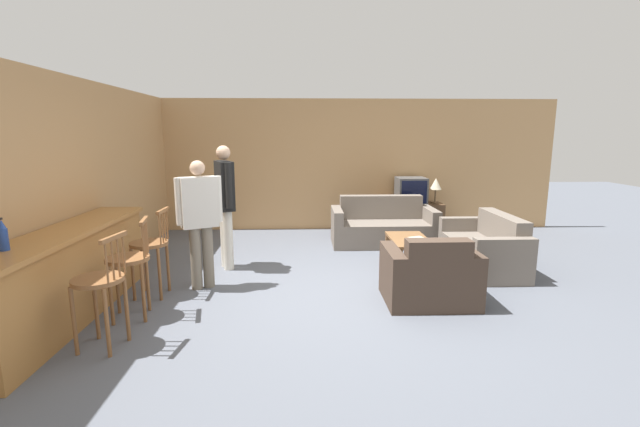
{
  "coord_description": "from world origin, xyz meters",
  "views": [
    {
      "loc": [
        -0.34,
        -4.9,
        1.92
      ],
      "look_at": [
        -0.13,
        0.83,
        0.85
      ],
      "focal_mm": 24.0,
      "sensor_mm": 36.0,
      "label": 1
    }
  ],
  "objects_px": {
    "person_by_counter": "(200,218)",
    "tv_unit": "(410,218)",
    "bar_chair_far": "(151,249)",
    "person_by_window": "(225,200)",
    "bar_chair_mid": "(130,265)",
    "bottle": "(3,236)",
    "table_lamp": "(436,185)",
    "bar_chair_near": "(100,287)",
    "couch_far": "(383,227)",
    "coffee_table": "(409,243)",
    "armchair_near": "(430,278)",
    "book_on_table": "(416,238)",
    "loveseat_right": "(485,249)",
    "tv": "(411,190)"
  },
  "relations": [
    {
      "from": "tv_unit",
      "to": "bottle",
      "type": "distance_m",
      "value": 6.61
    },
    {
      "from": "bar_chair_far",
      "to": "bar_chair_mid",
      "type": "bearing_deg",
      "value": -90.03
    },
    {
      "from": "person_by_counter",
      "to": "coffee_table",
      "type": "bearing_deg",
      "value": 15.03
    },
    {
      "from": "bar_chair_near",
      "to": "couch_far",
      "type": "relative_size",
      "value": 0.59
    },
    {
      "from": "person_by_counter",
      "to": "tv_unit",
      "type": "bearing_deg",
      "value": 41.81
    },
    {
      "from": "tv_unit",
      "to": "person_by_counter",
      "type": "relative_size",
      "value": 0.77
    },
    {
      "from": "bar_chair_far",
      "to": "table_lamp",
      "type": "distance_m",
      "value": 5.49
    },
    {
      "from": "person_by_window",
      "to": "book_on_table",
      "type": "bearing_deg",
      "value": -2.76
    },
    {
      "from": "couch_far",
      "to": "person_by_window",
      "type": "xyz_separation_m",
      "value": [
        -2.51,
        -1.3,
        0.7
      ]
    },
    {
      "from": "bar_chair_far",
      "to": "person_by_window",
      "type": "distance_m",
      "value": 1.34
    },
    {
      "from": "bottle",
      "to": "table_lamp",
      "type": "bearing_deg",
      "value": 42.49
    },
    {
      "from": "tv",
      "to": "book_on_table",
      "type": "xyz_separation_m",
      "value": [
        -0.49,
        -2.33,
        -0.39
      ]
    },
    {
      "from": "book_on_table",
      "to": "person_by_window",
      "type": "bearing_deg",
      "value": 177.24
    },
    {
      "from": "book_on_table",
      "to": "table_lamp",
      "type": "height_order",
      "value": "table_lamp"
    },
    {
      "from": "tv",
      "to": "bottle",
      "type": "xyz_separation_m",
      "value": [
        -4.61,
        -4.66,
        0.25
      ]
    },
    {
      "from": "table_lamp",
      "to": "person_by_counter",
      "type": "bearing_deg",
      "value": -141.99
    },
    {
      "from": "bar_chair_far",
      "to": "person_by_counter",
      "type": "bearing_deg",
      "value": 24.92
    },
    {
      "from": "bar_chair_near",
      "to": "loveseat_right",
      "type": "distance_m",
      "value": 4.92
    },
    {
      "from": "couch_far",
      "to": "loveseat_right",
      "type": "distance_m",
      "value": 1.91
    },
    {
      "from": "bar_chair_far",
      "to": "tv_unit",
      "type": "xyz_separation_m",
      "value": [
        3.91,
        3.27,
        -0.29
      ]
    },
    {
      "from": "tv",
      "to": "book_on_table",
      "type": "relative_size",
      "value": 2.39
    },
    {
      "from": "bar_chair_mid",
      "to": "couch_far",
      "type": "relative_size",
      "value": 0.59
    },
    {
      "from": "loveseat_right",
      "to": "person_by_window",
      "type": "height_order",
      "value": "person_by_window"
    },
    {
      "from": "bar_chair_far",
      "to": "armchair_near",
      "type": "bearing_deg",
      "value": -5.83
    },
    {
      "from": "armchair_near",
      "to": "coffee_table",
      "type": "bearing_deg",
      "value": 86.27
    },
    {
      "from": "bottle",
      "to": "book_on_table",
      "type": "height_order",
      "value": "bottle"
    },
    {
      "from": "bar_chair_near",
      "to": "coffee_table",
      "type": "relative_size",
      "value": 1.12
    },
    {
      "from": "bar_chair_far",
      "to": "armchair_near",
      "type": "relative_size",
      "value": 1.04
    },
    {
      "from": "bar_chair_far",
      "to": "tv",
      "type": "distance_m",
      "value": 5.1
    },
    {
      "from": "bar_chair_near",
      "to": "bar_chair_mid",
      "type": "bearing_deg",
      "value": 90.01
    },
    {
      "from": "bar_chair_mid",
      "to": "armchair_near",
      "type": "distance_m",
      "value": 3.28
    },
    {
      "from": "coffee_table",
      "to": "person_by_counter",
      "type": "height_order",
      "value": "person_by_counter"
    },
    {
      "from": "armchair_near",
      "to": "tv_unit",
      "type": "distance_m",
      "value": 3.66
    },
    {
      "from": "bottle",
      "to": "person_by_counter",
      "type": "xyz_separation_m",
      "value": [
        1.23,
        1.65,
        -0.18
      ]
    },
    {
      "from": "bar_chair_far",
      "to": "tv_unit",
      "type": "bearing_deg",
      "value": 39.88
    },
    {
      "from": "loveseat_right",
      "to": "book_on_table",
      "type": "distance_m",
      "value": 1.0
    },
    {
      "from": "bar_chair_near",
      "to": "person_by_window",
      "type": "height_order",
      "value": "person_by_window"
    },
    {
      "from": "loveseat_right",
      "to": "person_by_window",
      "type": "xyz_separation_m",
      "value": [
        -3.71,
        0.18,
        0.7
      ]
    },
    {
      "from": "bottle",
      "to": "book_on_table",
      "type": "distance_m",
      "value": 4.77
    },
    {
      "from": "coffee_table",
      "to": "tv",
      "type": "height_order",
      "value": "tv"
    },
    {
      "from": "couch_far",
      "to": "tv",
      "type": "height_order",
      "value": "tv"
    },
    {
      "from": "book_on_table",
      "to": "person_by_window",
      "type": "xyz_separation_m",
      "value": [
        -2.72,
        0.13,
        0.55
      ]
    },
    {
      "from": "bar_chair_far",
      "to": "book_on_table",
      "type": "height_order",
      "value": "bar_chair_far"
    },
    {
      "from": "coffee_table",
      "to": "person_by_window",
      "type": "relative_size",
      "value": 0.54
    },
    {
      "from": "couch_far",
      "to": "armchair_near",
      "type": "xyz_separation_m",
      "value": [
        0.05,
        -2.7,
        0.0
      ]
    },
    {
      "from": "bar_chair_far",
      "to": "bottle",
      "type": "relative_size",
      "value": 3.77
    },
    {
      "from": "tv",
      "to": "tv_unit",
      "type": "bearing_deg",
      "value": 90.0
    },
    {
      "from": "book_on_table",
      "to": "person_by_window",
      "type": "relative_size",
      "value": 0.13
    },
    {
      "from": "bar_chair_far",
      "to": "person_by_window",
      "type": "bearing_deg",
      "value": 56.79
    },
    {
      "from": "couch_far",
      "to": "bottle",
      "type": "relative_size",
      "value": 6.4
    }
  ]
}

